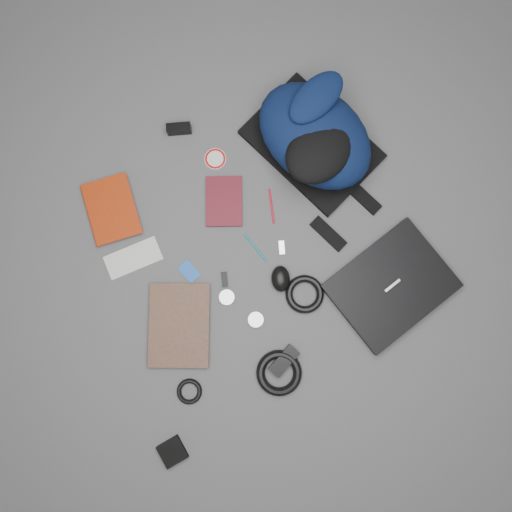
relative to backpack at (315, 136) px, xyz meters
name	(u,v)px	position (x,y,z in m)	size (l,w,h in m)	color
ground	(256,257)	(-0.36, -0.29, -0.10)	(4.00, 4.00, 0.00)	#4F4F51
backpack	(315,136)	(0.00, 0.00, 0.00)	(0.34, 0.49, 0.21)	black
laptop	(391,286)	(0.03, -0.58, -0.08)	(0.39, 0.31, 0.04)	black
textbook_red	(88,216)	(-0.84, 0.09, -0.09)	(0.17, 0.23, 0.03)	maroon
comic_book	(149,325)	(-0.80, -0.35, -0.09)	(0.21, 0.29, 0.02)	#A8600C
envelope	(133,258)	(-0.76, -0.11, -0.10)	(0.20, 0.09, 0.00)	silver
dvd_case	(224,201)	(-0.38, -0.06, -0.10)	(0.13, 0.18, 0.01)	#460D14
compact_camera	(179,129)	(-0.42, 0.25, -0.08)	(0.09, 0.03, 0.05)	black
sticker_disc	(215,159)	(-0.34, 0.10, -0.10)	(0.08, 0.08, 0.00)	silver
pen_teal	(255,248)	(-0.34, -0.26, -0.10)	(0.01, 0.01, 0.12)	#0E7180
pen_red	(272,206)	(-0.23, -0.15, -0.10)	(0.01, 0.01, 0.13)	red
id_badge	(189,271)	(-0.60, -0.24, -0.10)	(0.05, 0.07, 0.00)	#164FA7
usb_black	(225,279)	(-0.49, -0.32, -0.10)	(0.02, 0.05, 0.01)	black
usb_silver	(282,248)	(-0.26, -0.30, -0.10)	(0.02, 0.05, 0.01)	silver
mouse	(281,279)	(-0.31, -0.40, -0.08)	(0.07, 0.09, 0.05)	black
headphone_left	(227,297)	(-0.51, -0.38, -0.10)	(0.05, 0.05, 0.01)	#A6A5A8
headphone_right	(256,320)	(-0.45, -0.49, -0.10)	(0.06, 0.06, 0.01)	#A5A6A8
cable_coil	(305,294)	(-0.26, -0.48, -0.09)	(0.14, 0.14, 0.03)	black
power_brick	(284,361)	(-0.42, -0.66, -0.09)	(0.11, 0.05, 0.03)	black
power_cord_coil	(279,373)	(-0.45, -0.69, -0.09)	(0.16, 0.16, 0.03)	black
pouch	(172,452)	(-0.90, -0.78, -0.09)	(0.08, 0.08, 0.02)	black
earbud_coil	(189,391)	(-0.76, -0.62, -0.09)	(0.09, 0.09, 0.02)	black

